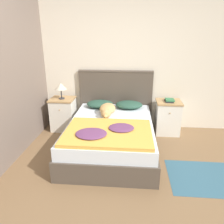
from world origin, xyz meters
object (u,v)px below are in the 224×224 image
at_px(nightstand_left, 63,114).
at_px(table_lamp, 61,87).
at_px(pillow_right, 129,105).
at_px(dog, 107,109).
at_px(nightstand_right, 168,117).
at_px(book_stack, 169,100).
at_px(pillow_left, 100,104).
at_px(bed, 111,136).

bearing_deg(nightstand_left, table_lamp, -90.00).
relative_size(pillow_right, dog, 0.75).
bearing_deg(nightstand_right, dog, -161.68).
height_order(nightstand_left, nightstand_right, same).
relative_size(nightstand_left, book_stack, 3.09).
distance_m(pillow_left, dog, 0.39).
distance_m(nightstand_left, nightstand_right, 2.04).
xyz_separation_m(nightstand_left, pillow_left, (0.74, -0.02, 0.23)).
bearing_deg(nightstand_left, pillow_left, -1.57).
distance_m(nightstand_left, book_stack, 2.07).
height_order(dog, table_lamp, table_lamp).
bearing_deg(pillow_left, bed, -68.98).
bearing_deg(dog, nightstand_left, 158.17).
distance_m(dog, book_stack, 1.17).
xyz_separation_m(nightstand_right, pillow_left, (-1.30, -0.02, 0.23)).
bearing_deg(bed, book_stack, 35.16).
relative_size(nightstand_left, nightstand_right, 1.00).
relative_size(bed, pillow_right, 3.82).
distance_m(nightstand_left, dog, 1.02).
distance_m(nightstand_left, table_lamp, 0.56).
distance_m(bed, table_lamp, 1.40).
bearing_deg(nightstand_right, book_stack, -89.49).
bearing_deg(pillow_left, pillow_right, 0.00).
height_order(bed, nightstand_right, nightstand_right).
bearing_deg(nightstand_left, bed, -36.09).
relative_size(book_stack, table_lamp, 0.67).
height_order(pillow_right, table_lamp, table_lamp).
relative_size(bed, table_lamp, 6.23).
relative_size(pillow_left, book_stack, 2.44).
bearing_deg(pillow_right, book_stack, -0.36).
height_order(bed, pillow_left, pillow_left).
xyz_separation_m(nightstand_left, table_lamp, (0.00, -0.03, 0.56)).
xyz_separation_m(nightstand_right, book_stack, (0.00, -0.02, 0.34)).
xyz_separation_m(book_stack, table_lamp, (-2.04, -0.00, 0.22)).
distance_m(pillow_right, table_lamp, 1.34).
bearing_deg(dog, book_stack, 17.15).
relative_size(pillow_left, table_lamp, 1.63).
height_order(pillow_left, book_stack, book_stack).
relative_size(nightstand_left, dog, 0.95).
bearing_deg(pillow_right, nightstand_right, 1.57).
relative_size(pillow_right, table_lamp, 1.63).
bearing_deg(nightstand_right, bed, -143.91).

